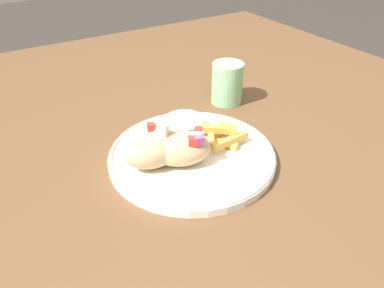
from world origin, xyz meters
name	(u,v)px	position (x,y,z in m)	size (l,w,h in m)	color
table	(180,185)	(0.00, 0.00, 0.68)	(1.54, 1.54, 0.74)	brown
plate	(192,155)	(0.02, -0.01, 0.75)	(0.30, 0.30, 0.02)	white
pita_sandwich_near	(181,149)	(-0.01, -0.02, 0.78)	(0.12, 0.10, 0.06)	tan
pita_sandwich_far	(155,147)	(-0.05, 0.00, 0.78)	(0.11, 0.08, 0.07)	tan
fries_pile	(220,134)	(0.09, 0.00, 0.76)	(0.10, 0.09, 0.03)	#E5B251
sauce_ramekin	(184,125)	(0.05, 0.06, 0.77)	(0.08, 0.08, 0.03)	white
water_glass	(227,85)	(0.21, 0.15, 0.78)	(0.07, 0.07, 0.09)	#8CCC93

